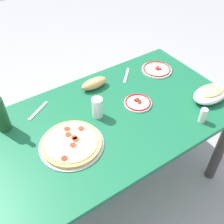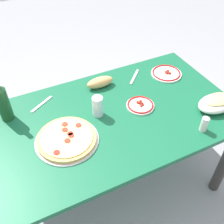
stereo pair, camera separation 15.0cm
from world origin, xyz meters
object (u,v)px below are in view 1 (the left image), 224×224
(baked_pasta_dish, at_px, (210,93))
(bread_loaf, at_px, (94,83))
(side_plate_far, at_px, (157,69))
(spice_shaker, at_px, (203,115))
(pepperoni_pizza, at_px, (71,143))
(side_plate_near, at_px, (138,103))
(water_glass, at_px, (97,108))
(dining_table, at_px, (112,129))

(baked_pasta_dish, bearing_deg, bread_loaf, 137.23)
(side_plate_far, distance_m, spice_shaker, 0.53)
(side_plate_far, bearing_deg, baked_pasta_dish, -80.91)
(side_plate_far, distance_m, bread_loaf, 0.46)
(baked_pasta_dish, height_order, side_plate_far, baked_pasta_dish)
(baked_pasta_dish, bearing_deg, pepperoni_pizza, 170.67)
(pepperoni_pizza, relative_size, side_plate_near, 2.02)
(water_glass, relative_size, side_plate_near, 0.75)
(baked_pasta_dish, xyz_separation_m, side_plate_far, (-0.06, 0.41, -0.03))
(pepperoni_pizza, bearing_deg, bread_loaf, 44.89)
(bread_loaf, bearing_deg, side_plate_far, -9.39)
(dining_table, xyz_separation_m, water_glass, (-0.07, 0.05, 0.17))
(water_glass, bearing_deg, spice_shaker, -38.22)
(baked_pasta_dish, relative_size, side_plate_far, 1.18)
(dining_table, xyz_separation_m, side_plate_near, (0.19, -0.00, 0.12))
(pepperoni_pizza, height_order, bread_loaf, bread_loaf)
(pepperoni_pizza, height_order, baked_pasta_dish, baked_pasta_dish)
(pepperoni_pizza, distance_m, water_glass, 0.25)
(baked_pasta_dish, bearing_deg, side_plate_far, 99.09)
(dining_table, xyz_separation_m, side_plate_far, (0.51, 0.20, 0.12))
(side_plate_near, distance_m, bread_loaf, 0.31)
(dining_table, distance_m, baked_pasta_dish, 0.63)
(water_glass, bearing_deg, pepperoni_pizza, -153.83)
(dining_table, height_order, side_plate_far, side_plate_far)
(baked_pasta_dish, xyz_separation_m, water_glass, (-0.64, 0.25, 0.02))
(dining_table, bearing_deg, pepperoni_pizza, -167.76)
(bread_loaf, relative_size, spice_shaker, 2.01)
(pepperoni_pizza, bearing_deg, baked_pasta_dish, -9.33)
(pepperoni_pizza, distance_m, spice_shaker, 0.72)
(side_plate_near, height_order, bread_loaf, bread_loaf)
(side_plate_far, bearing_deg, water_glass, -164.89)
(dining_table, height_order, pepperoni_pizza, pepperoni_pizza)
(baked_pasta_dish, height_order, side_plate_near, baked_pasta_dish)
(side_plate_far, bearing_deg, side_plate_near, -147.78)
(dining_table, distance_m, side_plate_far, 0.56)
(water_glass, height_order, spice_shaker, water_glass)
(baked_pasta_dish, relative_size, spice_shaker, 2.76)
(baked_pasta_dish, distance_m, water_glass, 0.69)
(water_glass, distance_m, spice_shaker, 0.58)
(pepperoni_pizza, xyz_separation_m, baked_pasta_dish, (0.86, -0.14, 0.03))
(side_plate_near, bearing_deg, side_plate_far, 32.22)
(side_plate_far, xyz_separation_m, spice_shaker, (-0.12, -0.51, 0.03))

